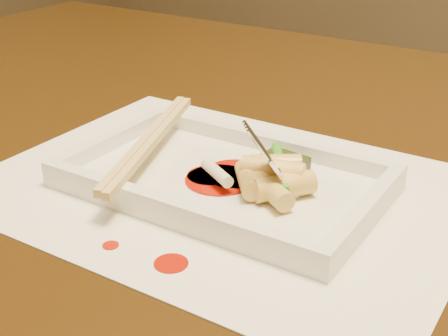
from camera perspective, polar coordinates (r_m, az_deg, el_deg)
The scene contains 23 objects.
table at distance 0.64m, azimuth 3.65°, elevation -6.82°, with size 1.40×0.90×0.75m.
placemat at distance 0.53m, azimuth 0.00°, elevation -1.84°, with size 0.40×0.30×0.00m, color white.
sauce_splatter_a at distance 0.43m, azimuth -4.86°, elevation -8.68°, with size 0.02×0.02×0.00m, color #A81404.
sauce_splatter_b at distance 0.46m, azimuth -10.33°, elevation -6.97°, with size 0.01×0.01×0.00m, color #A81404.
plate_base at distance 0.53m, azimuth 0.00°, elevation -1.38°, with size 0.26×0.16×0.01m, color white.
plate_rim_far at distance 0.58m, azimuth 3.92°, elevation 2.42°, with size 0.26×0.01×0.01m, color white.
plate_rim_near at distance 0.47m, azimuth -4.87°, elevation -3.67°, with size 0.26×0.01×0.01m, color white.
plate_rim_left at distance 0.59m, azimuth -10.25°, elevation 2.53°, with size 0.01×0.14×0.01m, color white.
plate_rim_right at distance 0.47m, azimuth 12.83°, elevation -3.81°, with size 0.01×0.14×0.01m, color white.
veg_piece at distance 0.54m, azimuth 5.46°, elevation 0.46°, with size 0.04×0.03×0.01m, color black.
scallion_white at distance 0.51m, azimuth -0.65°, elevation -0.43°, with size 0.01×0.01×0.04m, color #EAEACC.
scallion_green at distance 0.51m, azimuth 5.15°, elevation 0.03°, with size 0.01×0.01×0.09m, color #2B8D16.
chopstick_a at distance 0.56m, azimuth -7.12°, elevation 2.64°, with size 0.01×0.21×0.01m, color #D8B46C.
chopstick_b at distance 0.56m, azimuth -6.48°, elevation 2.47°, with size 0.01×0.21×0.01m, color #D8B46C.
fork at distance 0.48m, azimuth 8.31°, elevation 5.76°, with size 0.09×0.10×0.14m, color silver, non-canonical shape.
sauce_blob_0 at distance 0.52m, azimuth -0.44°, elevation -1.09°, with size 0.06×0.06×0.00m, color #A81404.
sauce_blob_1 at distance 0.53m, azimuth -1.31°, elevation -0.70°, with size 0.04×0.04×0.00m, color #A81404.
sauce_blob_2 at distance 0.53m, azimuth 1.06°, elevation -0.54°, with size 0.06×0.06×0.00m, color #A81404.
rice_cake_0 at distance 0.53m, azimuth 4.71°, elevation 0.33°, with size 0.02×0.02×0.04m, color #E8CD6C.
rice_cake_1 at distance 0.48m, azimuth 4.31°, elevation -1.99°, with size 0.02×0.02×0.05m, color #E8CD6C.
rice_cake_2 at distance 0.50m, azimuth 4.47°, elevation -0.20°, with size 0.02×0.02×0.05m, color #E8CD6C.
rice_cake_3 at distance 0.50m, azimuth 2.22°, elevation -1.06°, with size 0.02×0.02×0.04m, color #E8CD6C.
rice_cake_4 at distance 0.49m, azimuth 5.50°, elevation -1.67°, with size 0.02×0.02×0.05m, color #E8CD6C.
Camera 1 is at (0.25, -0.48, 0.99)m, focal length 50.00 mm.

